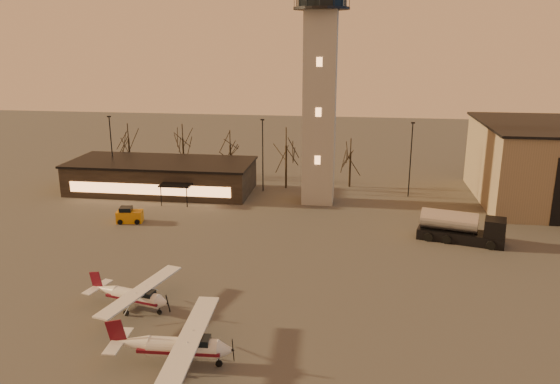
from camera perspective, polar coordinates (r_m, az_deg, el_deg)
name	(u,v)px	position (r m, az deg, el deg)	size (l,w,h in m)	color
ground	(290,310)	(44.30, 1.07, -12.19)	(220.00, 220.00, 0.00)	#44413F
control_tower	(320,75)	(69.12, 4.23, 12.09)	(6.80, 6.80, 32.60)	#A19E99
terminal	(162,176)	(77.91, -12.25, 1.64)	(25.40, 12.20, 4.30)	black
light_poles	(323,160)	(71.62, 4.50, 3.39)	(58.50, 12.25, 10.14)	black
tree_row	(231,141)	(81.47, -5.17, 5.28)	(37.20, 9.20, 8.80)	black
cessna_front	(185,351)	(37.73, -9.86, -16.01)	(8.91, 11.26, 3.10)	silver
cessna_rear	(138,300)	(45.21, -14.60, -10.82)	(7.82, 9.77, 2.70)	silver
fuel_truck	(460,230)	(60.67, 18.34, -3.77)	(9.12, 4.62, 3.25)	black
service_cart	(129,216)	(66.03, -15.47, -2.47)	(3.16, 2.30, 1.85)	#C5790B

